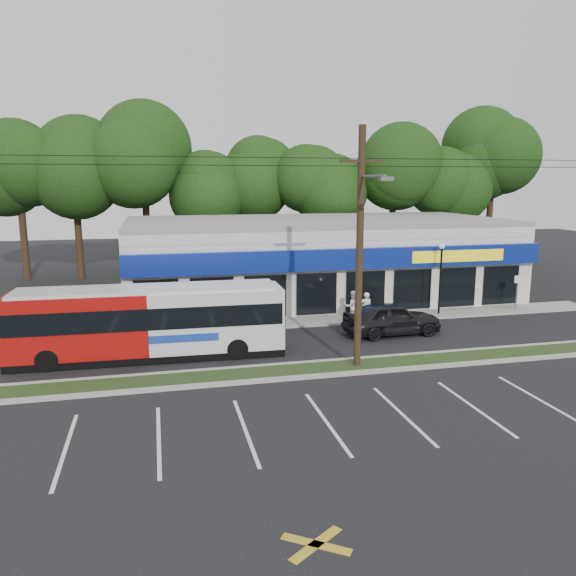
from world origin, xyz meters
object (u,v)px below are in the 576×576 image
Objects in this scene: car_dark at (392,318)px; metrobus at (149,320)px; utility_pole at (357,241)px; sign_post at (517,286)px; pedestrian_b at (352,306)px; lamp_post at (441,271)px; pedestrian_a at (366,308)px.

metrobus is at bearing 91.85° from car_dark.
utility_pole reaches higher than sign_post.
utility_pole is at bearing 73.35° from pedestrian_b.
lamp_post is 5.83m from car_dark.
car_dark is (3.72, 4.57, -4.55)m from utility_pole.
utility_pole is 27.70× the size of pedestrian_a.
metrobus is (-8.38, 3.57, -3.71)m from utility_pole.
utility_pole is 9.84m from metrobus.
utility_pole reaches higher than car_dark.
utility_pole is 22.47× the size of sign_post.
car_dark is at bearing -143.43° from lamp_post.
sign_post is (5.00, -0.23, -1.12)m from lamp_post.
pedestrian_b is (-5.52, -0.30, -1.78)m from lamp_post.
sign_post is 0.19× the size of metrobus.
sign_post is at bearing 30.15° from utility_pole.
pedestrian_a reaches higher than pedestrian_b.
lamp_post is at bearing 177.42° from sign_post.
utility_pole is 15.71m from sign_post.
sign_post is 1.23× the size of pedestrian_a.
utility_pole is 7.45m from car_dark.
sign_post is 10.03m from pedestrian_a.
lamp_post is (8.17, 7.87, -2.74)m from utility_pole.
car_dark is (-9.45, -3.07, -0.70)m from sign_post.
pedestrian_a reaches higher than car_dark.
metrobus is 2.38× the size of car_dark.
car_dark is at bearing 50.88° from utility_pole.
lamp_post is 0.84× the size of car_dark.
lamp_post is 5.80m from pedestrian_b.
pedestrian_b is (-0.54, 0.70, -0.01)m from pedestrian_a.
pedestrian_b is (2.65, 7.57, -4.52)m from utility_pole.
car_dark is at bearing 107.15° from pedestrian_a.
pedestrian_a is (3.19, 6.88, -4.51)m from utility_pole.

